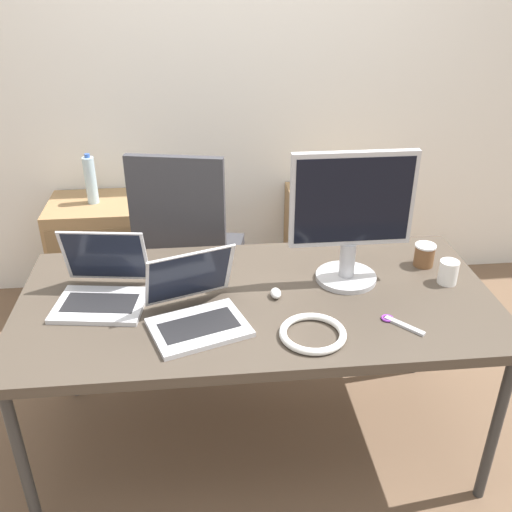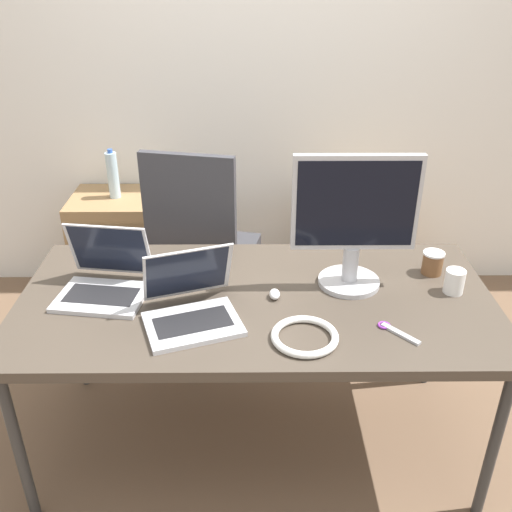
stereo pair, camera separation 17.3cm
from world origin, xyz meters
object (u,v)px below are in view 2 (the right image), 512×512
at_px(cabinet_left, 122,248).
at_px(water_bottle, 113,175).
at_px(mouse, 275,294).
at_px(coffee_cup_brown, 433,263).
at_px(coffee_cup_white, 454,281).
at_px(cable_coil, 305,336).
at_px(laptop_right, 104,280).
at_px(cabinet_right, 350,247).
at_px(laptop_left, 191,306).
at_px(office_chair, 204,267).
at_px(monitor, 354,221).

height_order(cabinet_left, water_bottle, water_bottle).
distance_m(mouse, coffee_cup_brown, 0.66).
xyz_separation_m(water_bottle, coffee_cup_white, (1.52, -1.15, -0.00)).
bearing_deg(cable_coil, laptop_right, 157.35).
xyz_separation_m(cabinet_right, coffee_cup_white, (0.18, -1.15, 0.45)).
relative_size(laptop_left, laptop_right, 1.17).
height_order(coffee_cup_brown, cable_coil, coffee_cup_brown).
distance_m(office_chair, mouse, 0.92).
bearing_deg(coffee_cup_brown, laptop_left, -161.52).
height_order(cabinet_right, mouse, mouse).
distance_m(cabinet_left, water_bottle, 0.45).
distance_m(water_bottle, mouse, 1.46).
bearing_deg(mouse, cabinet_left, 125.64).
relative_size(laptop_right, mouse, 5.73).
relative_size(office_chair, mouse, 17.75).
bearing_deg(office_chair, water_bottle, 142.85).
height_order(laptop_right, monitor, monitor).
height_order(mouse, coffee_cup_brown, coffee_cup_brown).
height_order(laptop_right, coffee_cup_brown, laptop_right).
bearing_deg(cabinet_left, water_bottle, 90.00).
xyz_separation_m(laptop_right, mouse, (0.64, -0.04, -0.04)).
xyz_separation_m(office_chair, water_bottle, (-0.52, 0.39, 0.37)).
bearing_deg(cabinet_left, coffee_cup_white, -37.01).
relative_size(cabinet_right, coffee_cup_brown, 6.91).
distance_m(water_bottle, cable_coil, 1.72).
bearing_deg(mouse, coffee_cup_white, 2.99).
relative_size(cabinet_left, laptop_right, 1.85).
height_order(laptop_left, mouse, laptop_left).
xyz_separation_m(office_chair, monitor, (0.62, -0.70, 0.58)).
distance_m(cabinet_right, water_bottle, 1.42).
bearing_deg(cabinet_left, coffee_cup_brown, -34.09).
relative_size(cabinet_right, laptop_left, 1.58).
bearing_deg(mouse, water_bottle, 125.59).
bearing_deg(laptop_right, coffee_cup_white, -0.42).
relative_size(water_bottle, cable_coil, 1.22).
height_order(office_chair, laptop_right, office_chair).
bearing_deg(laptop_right, mouse, -4.03).
bearing_deg(coffee_cup_brown, monitor, -166.69).
bearing_deg(coffee_cup_white, cabinet_left, 142.99).
bearing_deg(coffee_cup_white, laptop_left, -170.32).
distance_m(mouse, coffee_cup_white, 0.68).
height_order(cabinet_left, monitor, monitor).
bearing_deg(office_chair, coffee_cup_white, -37.02).
bearing_deg(monitor, mouse, -161.16).
distance_m(cabinet_right, mouse, 1.35).
bearing_deg(laptop_right, monitor, 3.36).
bearing_deg(cable_coil, monitor, 60.71).
xyz_separation_m(cabinet_right, cable_coil, (-0.41, -1.44, 0.42)).
bearing_deg(coffee_cup_white, cabinet_right, 98.81).
distance_m(monitor, coffee_cup_brown, 0.42).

